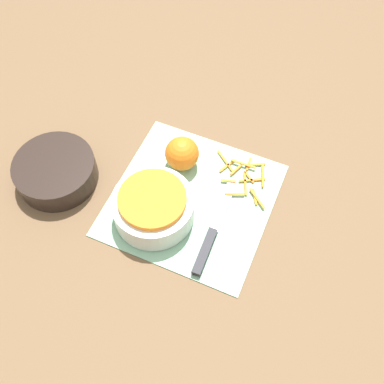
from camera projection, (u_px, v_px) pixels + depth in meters
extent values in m
plane|color=brown|center=(192.00, 200.00, 1.06)|extent=(4.00, 4.00, 0.00)
cube|color=#84B793|center=(192.00, 199.00, 1.06)|extent=(0.36, 0.36, 0.01)
cylinder|color=silver|center=(154.00, 208.00, 1.00)|extent=(0.18, 0.18, 0.07)
cylinder|color=orange|center=(152.00, 199.00, 0.97)|extent=(0.15, 0.15, 0.02)
cylinder|color=black|center=(56.00, 171.00, 1.07)|extent=(0.19, 0.19, 0.06)
cube|color=#232328|center=(205.00, 252.00, 0.98)|extent=(0.11, 0.02, 0.02)
cube|color=#B2B2B7|center=(223.00, 205.00, 1.04)|extent=(0.14, 0.03, 0.00)
sphere|color=orange|center=(182.00, 154.00, 1.07)|extent=(0.08, 0.08, 0.08)
cube|color=orange|center=(249.00, 177.00, 1.08)|extent=(0.03, 0.03, 0.00)
cube|color=orange|center=(237.00, 169.00, 1.09)|extent=(0.04, 0.02, 0.00)
cube|color=orange|center=(249.00, 164.00, 1.10)|extent=(0.04, 0.01, 0.00)
cube|color=orange|center=(255.00, 197.00, 1.06)|extent=(0.04, 0.03, 0.00)
cube|color=orange|center=(235.00, 194.00, 1.06)|extent=(0.02, 0.04, 0.00)
cube|color=orange|center=(225.00, 161.00, 1.11)|extent=(0.05, 0.06, 0.00)
cube|color=orange|center=(257.00, 198.00, 1.05)|extent=(0.04, 0.05, 0.00)
cube|color=orange|center=(255.00, 165.00, 1.10)|extent=(0.03, 0.05, 0.00)
cube|color=orange|center=(252.00, 180.00, 1.08)|extent=(0.04, 0.06, 0.00)
cube|color=orange|center=(263.00, 176.00, 1.08)|extent=(0.06, 0.03, 0.00)
cube|color=orange|center=(245.00, 183.00, 1.08)|extent=(0.06, 0.03, 0.00)
cube|color=orange|center=(243.00, 164.00, 1.10)|extent=(0.01, 0.06, 0.00)
cube|color=orange|center=(227.00, 166.00, 1.10)|extent=(0.05, 0.03, 0.00)
cube|color=orange|center=(228.00, 181.00, 1.08)|extent=(0.01, 0.04, 0.00)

